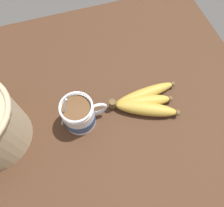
{
  "coord_description": "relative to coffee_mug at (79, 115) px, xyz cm",
  "views": [
    {
      "loc": [
        -7.38,
        -24.48,
        63.92
      ],
      "look_at": [
        0.85,
        1.65,
        7.94
      ],
      "focal_mm": 35.0,
      "sensor_mm": 36.0,
      "label": 1
    }
  ],
  "objects": [
    {
      "name": "table",
      "position": [
        8.94,
        -1.01,
        -6.26
      ],
      "size": [
        93.99,
        93.99,
        3.42
      ],
      "color": "#422819",
      "rests_on": "ground"
    },
    {
      "name": "coffee_mug",
      "position": [
        0.0,
        0.0,
        0.0
      ],
      "size": [
        13.9,
        9.15,
        15.12
      ],
      "color": "silver",
      "rests_on": "table"
    },
    {
      "name": "banana_bunch",
      "position": [
        19.72,
        -0.6,
        -2.6
      ],
      "size": [
        22.08,
        13.17,
        4.27
      ],
      "color": "brown",
      "rests_on": "table"
    }
  ]
}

